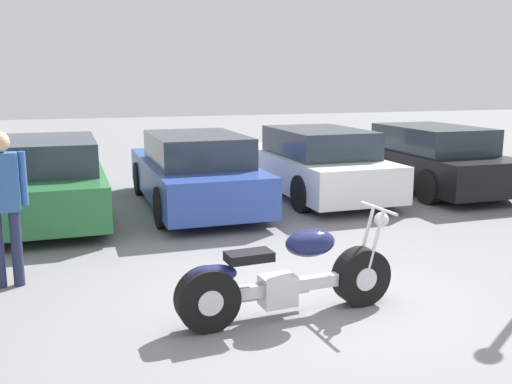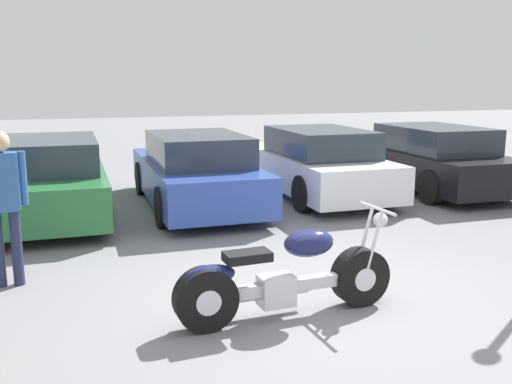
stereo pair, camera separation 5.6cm
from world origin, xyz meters
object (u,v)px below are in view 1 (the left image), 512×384
Objects in this scene: motorcycle at (286,278)px; person_standing at (3,195)px; parked_car_black at (426,159)px; parked_car_green at (48,179)px; parked_car_blue at (195,172)px; parked_car_white at (314,163)px.

person_standing is at bearing 146.32° from motorcycle.
parked_car_black is at bearing 45.21° from motorcycle.
parked_car_black is at bearing 0.85° from parked_car_green.
parked_car_green is 7.50m from parked_car_black.
parked_car_blue is at bearing 87.53° from motorcycle.
motorcycle is 5.13m from parked_car_blue.
parked_car_blue is 5.00m from parked_car_black.
motorcycle is at bearing -33.68° from person_standing.
parked_car_white and parked_car_black have the same top height.
parked_car_white is 6.50m from person_standing.
motorcycle is 6.06m from parked_car_white.
parked_car_green is at bearing 113.88° from motorcycle.
parked_car_blue is at bearing -178.42° from parked_car_black.
motorcycle is 0.51× the size of parked_car_blue.
person_standing is at bearing -96.26° from parked_car_green.
parked_car_black is (5.22, 5.26, 0.25)m from motorcycle.
parked_car_blue is 4.43m from person_standing.
motorcycle is 5.63m from parked_car_green.
parked_car_blue is at bearing 49.46° from person_standing.
parked_car_green is 3.42m from person_standing.
motorcycle is at bearing -134.79° from parked_car_black.
parked_car_white is at bearing 3.03° from parked_car_green.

